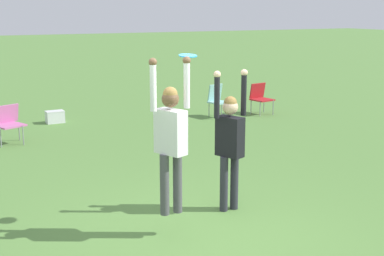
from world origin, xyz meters
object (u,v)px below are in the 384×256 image
Objects in this scene: person_jumping at (171,133)px; camping_chair_1 at (8,121)px; person_defending at (230,138)px; frisbee at (188,56)px; camping_chair_0 at (260,96)px; cooler_box at (55,117)px; camping_chair_2 at (217,98)px.

person_jumping is 2.42× the size of camping_chair_1.
person_defending is 8.53× the size of frisbee.
person_defending is at bearing 43.09° from camping_chair_0.
frisbee is (0.42, 0.32, 0.94)m from person_jumping.
frisbee is 7.95m from cooler_box.
person_defending reaches higher than camping_chair_2.
cooler_box is (1.44, 1.72, -0.34)m from camping_chair_1.
frisbee reaches higher than cooler_box.
frisbee reaches higher than camping_chair_0.
person_jumping is 0.98× the size of person_defending.
camping_chair_2 is (-1.32, 0.18, 0.02)m from camping_chair_0.
person_defending is 2.41× the size of camping_chair_0.
camping_chair_0 is (5.52, 6.17, -1.83)m from frisbee.
camping_chair_2 reaches higher than cooler_box.
camping_chair_1 is 2.27m from cooler_box.
person_jumping is at bearing -142.17° from frisbee.
camping_chair_0 is at bearing -63.40° from person_jumping.
camping_chair_0 is at bearing 160.51° from camping_chair_1.
person_jumping is at bearing 38.92° from camping_chair_0.
camping_chair_0 is 1.34m from camping_chair_2.
camping_chair_2 is (4.61, 6.67, -0.86)m from person_jumping.
camping_chair_1 is (-1.45, 5.93, -1.84)m from frisbee.
frisbee is 6.38m from camping_chair_1.
camping_chair_0 is at bearing 48.20° from frisbee.
person_jumping is at bearing -92.87° from cooler_box.
camping_chair_2 is 4.42m from cooler_box.
camping_chair_1 is at bearing -6.67° from camping_chair_0.
person_defending is at bearing 89.31° from camping_chair_1.
person_defending is 7.14m from camping_chair_2.
camping_chair_2 is (4.19, 6.35, -1.81)m from frisbee.
cooler_box is at bearing -23.85° from person_jumping.
person_defending is 7.62m from cooler_box.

